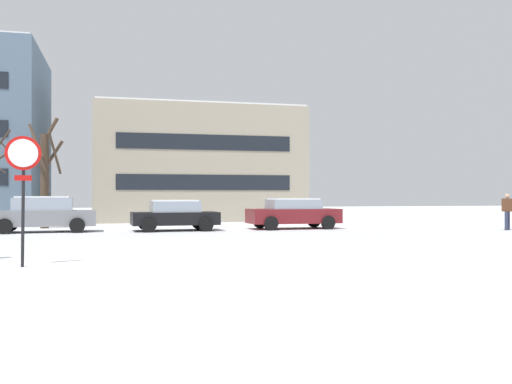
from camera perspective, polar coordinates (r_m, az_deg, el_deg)
ground_plane at (r=15.78m, az=-18.06°, el=-6.06°), size 120.00×120.00×0.00m
road_surface at (r=19.65m, az=-17.21°, el=-4.93°), size 80.00×9.80×0.00m
stop_sign at (r=13.54m, az=-22.41°, el=1.61°), size 0.75×0.20×2.89m
parked_car_gray at (r=25.92m, az=-20.65°, el=-2.10°), size 4.43×2.12×1.55m
parked_car_black at (r=25.57m, az=-8.17°, el=-2.30°), size 3.89×2.19×1.38m
parked_car_maroon at (r=26.82m, az=3.79°, el=-2.14°), size 4.37×2.13×1.44m
pedestrian_crossing at (r=28.20m, az=23.98°, el=-1.56°), size 0.43×0.44×1.66m
tree_far_mid at (r=29.05m, az=-20.49°, el=1.76°), size 1.67×1.67×5.41m
building_far_right at (r=37.72m, az=-6.14°, el=2.67°), size 12.76×9.27×7.13m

